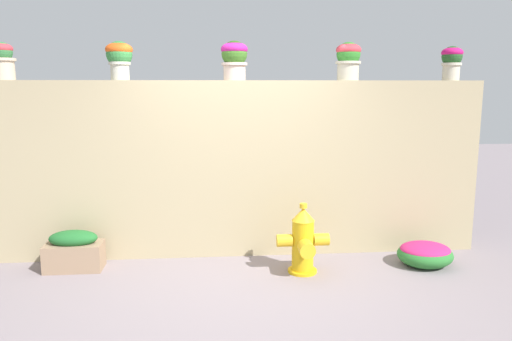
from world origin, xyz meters
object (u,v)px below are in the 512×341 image
flower_bush_left (425,253)px  planter_box (74,251)px  potted_plant_4 (452,60)px  potted_plant_0 (3,59)px  potted_plant_1 (119,56)px  fire_hydrant (303,242)px  potted_plant_3 (348,58)px  potted_plant_2 (234,57)px

flower_bush_left → planter_box: (-3.95, 0.21, 0.07)m
potted_plant_4 → flower_bush_left: bearing=-127.1°
potted_plant_0 → potted_plant_1: (1.26, 0.03, 0.04)m
flower_bush_left → planter_box: size_ratio=1.01×
fire_hydrant → potted_plant_3: bearing=49.8°
potted_plant_2 → flower_bush_left: size_ratio=0.71×
potted_plant_3 → flower_bush_left: size_ratio=0.71×
fire_hydrant → planter_box: (-2.52, 0.32, -0.13)m
potted_plant_0 → potted_plant_1: bearing=1.3°
fire_hydrant → potted_plant_4: bearing=21.0°
potted_plant_1 → fire_hydrant: 2.93m
potted_plant_0 → planter_box: potted_plant_0 is taller
potted_plant_2 → fire_hydrant: (0.70, -0.73, -2.00)m
potted_plant_1 → potted_plant_2: potted_plant_2 is taller
potted_plant_3 → planter_box: bearing=-171.9°
potted_plant_2 → fire_hydrant: 2.25m
potted_plant_1 → potted_plant_3: size_ratio=0.97×
potted_plant_3 → planter_box: (-3.17, -0.45, -2.14)m
potted_plant_1 → potted_plant_4: bearing=-0.1°
potted_plant_3 → planter_box: potted_plant_3 is taller
flower_bush_left → fire_hydrant: bearing=-175.9°
planter_box → potted_plant_3: bearing=8.1°
flower_bush_left → potted_plant_0: bearing=172.6°
potted_plant_1 → potted_plant_3: bearing=0.6°
potted_plant_2 → flower_bush_left: potted_plant_2 is taller
potted_plant_0 → flower_bush_left: potted_plant_0 is taller
potted_plant_2 → potted_plant_3: size_ratio=1.00×
potted_plant_2 → planter_box: potted_plant_2 is taller
potted_plant_0 → fire_hydrant: 3.88m
potted_plant_1 → flower_bush_left: (3.44, -0.64, -2.22)m
potted_plant_3 → fire_hydrant: bearing=-130.2°
potted_plant_0 → potted_plant_4: 5.17m
potted_plant_0 → potted_plant_4: bearing=0.2°
potted_plant_2 → potted_plant_4: (2.61, 0.00, -0.02)m
potted_plant_0 → planter_box: bearing=-28.0°
potted_plant_1 → planter_box: bearing=-140.4°
potted_plant_1 → fire_hydrant: (2.01, -0.74, -2.01)m
potted_plant_3 → potted_plant_4: potted_plant_3 is taller
potted_plant_2 → fire_hydrant: bearing=-46.1°
potted_plant_4 → flower_bush_left: size_ratio=0.65×
potted_plant_4 → fire_hydrant: (-1.91, -0.73, -1.99)m
potted_plant_0 → flower_bush_left: 5.21m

